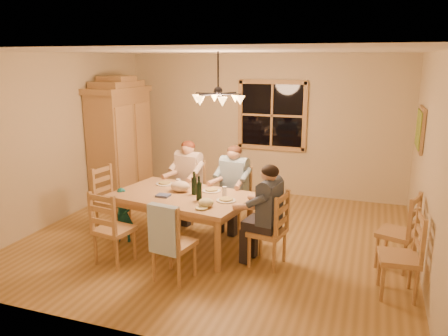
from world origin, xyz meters
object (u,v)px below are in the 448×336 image
at_px(chair_far_right, 234,211).
at_px(adult_woman, 188,171).
at_px(armoire, 121,143).
at_px(adult_plaid_man, 234,177).
at_px(wine_bottle_b, 199,188).
at_px(dining_table, 182,201).
at_px(child, 123,215).
at_px(chair_spare_front, 397,270).
at_px(chair_spare_back, 395,244).
at_px(adult_slate_man, 268,203).
at_px(chair_far_left, 189,202).
at_px(chair_near_right, 174,255).
at_px(chandelier, 218,98).
at_px(chair_near_left, 115,241).
at_px(chair_end_left, 113,210).
at_px(wine_bottle_a, 194,183).
at_px(chair_end_right, 267,243).

relative_size(chair_far_right, adult_woman, 1.13).
xyz_separation_m(armoire, adult_plaid_man, (2.53, -0.87, -0.22)).
relative_size(adult_woman, wine_bottle_b, 2.65).
height_order(dining_table, wine_bottle_b, wine_bottle_b).
distance_m(adult_woman, child, 1.32).
bearing_deg(chair_spare_front, chair_spare_back, -5.61).
height_order(chair_far_right, adult_slate_man, adult_slate_man).
distance_m(chair_far_left, adult_plaid_man, 0.99).
distance_m(dining_table, adult_slate_man, 1.31).
bearing_deg(chair_near_right, chair_far_right, 93.37).
bearing_deg(adult_woman, chair_near_right, 117.90).
relative_size(chandelier, wine_bottle_b, 2.33).
bearing_deg(chair_spare_front, chair_near_left, 89.89).
bearing_deg(adult_woman, chair_spare_front, 165.05).
distance_m(chandelier, adult_slate_man, 1.65).
distance_m(chair_end_left, wine_bottle_a, 1.59).
distance_m(chandelier, chair_end_left, 2.45).
height_order(armoire, chair_far_right, armoire).
xyz_separation_m(chair_near_left, chair_end_left, (-0.68, 1.01, 0.00)).
relative_size(chair_end_right, adult_slate_man, 1.13).
bearing_deg(adult_plaid_man, chair_far_right, 125.70).
relative_size(dining_table, chair_far_right, 2.05).
relative_size(chandelier, chair_spare_front, 0.78).
relative_size(adult_slate_man, child, 1.09).
height_order(chandelier, chair_far_left, chandelier).
xyz_separation_m(chair_far_right, chair_spare_back, (2.34, -0.54, 0.00)).
bearing_deg(chair_end_left, adult_plaid_man, 117.98).
distance_m(chair_end_left, child, 0.57).
height_order(adult_plaid_man, adult_slate_man, same).
bearing_deg(chair_far_right, adult_plaid_man, -54.30).
height_order(wine_bottle_b, child, wine_bottle_b).
distance_m(dining_table, adult_woman, 1.02).
bearing_deg(chair_near_right, armoire, 140.84).
relative_size(chair_end_left, wine_bottle_a, 3.00).
bearing_deg(wine_bottle_a, adult_slate_man, -12.91).
distance_m(armoire, chair_end_left, 1.82).
relative_size(chair_near_left, adult_slate_man, 1.13).
bearing_deg(child, adult_woman, 39.53).
distance_m(chair_near_left, chair_end_right, 1.98).
xyz_separation_m(chair_far_left, chair_spare_back, (3.17, -0.68, 0.00)).
relative_size(chair_far_right, chair_spare_back, 1.00).
bearing_deg(chair_end_right, child, 98.09).
xyz_separation_m(chair_end_left, chair_end_right, (2.57, -0.41, 0.00)).
height_order(chair_end_right, chair_spare_front, same).
distance_m(chair_far_right, wine_bottle_b, 1.17).
relative_size(chair_near_left, adult_woman, 1.13).
distance_m(dining_table, chair_near_right, 1.06).
bearing_deg(adult_woman, chair_end_left, 46.74).
xyz_separation_m(dining_table, chair_near_right, (0.32, -0.95, -0.36)).
distance_m(dining_table, chair_far_left, 1.06).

